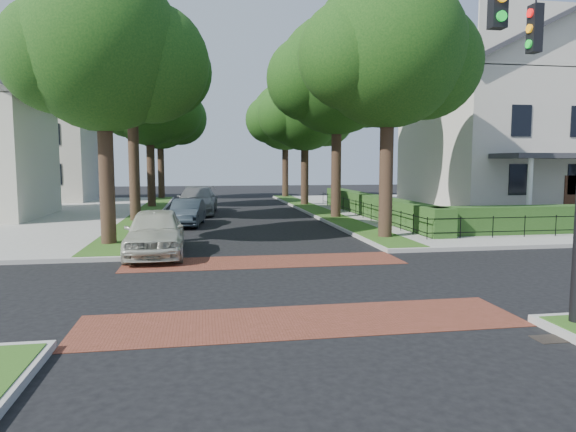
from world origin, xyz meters
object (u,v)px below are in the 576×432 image
object	(u,v)px
traffic_signal	(573,82)
parked_car_front	(155,232)
parked_car_rear	(197,200)
parked_car_middle	(187,213)

from	to	relation	value
traffic_signal	parked_car_front	bearing A→B (deg)	132.03
traffic_signal	parked_car_rear	world-z (taller)	traffic_signal
traffic_signal	parked_car_rear	size ratio (longest dim) A/B	1.36
traffic_signal	parked_car_middle	xyz separation A→B (m)	(-7.63, 17.83, -4.03)
parked_car_front	traffic_signal	bearing A→B (deg)	-49.44
parked_car_front	parked_car_middle	xyz separation A→B (m)	(0.86, 8.42, -0.14)
traffic_signal	parked_car_rear	bearing A→B (deg)	106.61
traffic_signal	parked_car_rear	distance (m)	25.43
parked_car_front	parked_car_rear	size ratio (longest dim) A/B	0.82
parked_car_front	parked_car_rear	distance (m)	14.73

